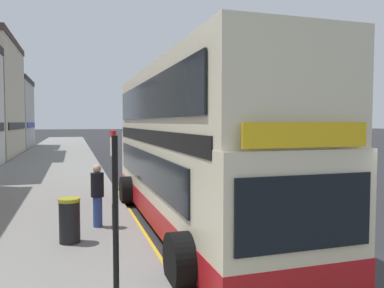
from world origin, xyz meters
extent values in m
plane|color=#28282B|center=(0.00, 32.00, 0.00)|extent=(260.00, 260.00, 0.00)
cube|color=gray|center=(-7.00, 32.00, 0.07)|extent=(6.00, 76.00, 0.14)
cube|color=beige|center=(-2.45, 5.02, 1.35)|extent=(2.52, 11.15, 2.30)
cube|color=beige|center=(-2.45, 5.02, 3.45)|extent=(2.50, 10.93, 1.90)
cube|color=red|center=(-2.45, 5.02, 0.50)|extent=(2.54, 11.17, 0.60)
cube|color=black|center=(-2.45, 5.02, 2.52)|extent=(2.55, 10.26, 0.36)
cube|color=black|center=(-3.73, 5.42, 1.65)|extent=(0.04, 8.92, 0.90)
cube|color=black|center=(-3.73, 5.02, 3.50)|extent=(0.04, 9.81, 1.00)
cube|color=black|center=(-2.45, -0.58, 1.60)|extent=(2.22, 0.04, 1.10)
cube|color=yellow|center=(-2.45, -0.58, 2.72)|extent=(2.02, 0.04, 0.36)
cylinder|color=black|center=(-3.80, 1.00, 0.50)|extent=(0.56, 1.00, 1.00)
cylinder|color=black|center=(-1.10, 1.00, 0.50)|extent=(0.56, 1.00, 1.00)
cylinder|color=black|center=(-3.80, 8.08, 0.50)|extent=(0.56, 1.00, 1.00)
cylinder|color=black|center=(-1.10, 8.08, 0.50)|extent=(0.56, 1.00, 1.00)
cube|color=yellow|center=(-3.92, 5.04, 0.01)|extent=(0.16, 13.77, 0.01)
cube|color=yellow|center=(-1.19, 5.04, 0.01)|extent=(0.16, 13.77, 0.01)
cube|color=yellow|center=(-2.56, 11.84, 0.01)|extent=(2.89, 0.16, 0.01)
cylinder|color=black|center=(-5.03, 0.45, 1.42)|extent=(0.09, 0.09, 2.56)
cube|color=silver|center=(-5.03, 0.70, 2.52)|extent=(0.05, 0.42, 0.30)
cube|color=red|center=(-5.03, 0.70, 2.72)|extent=(0.05, 0.42, 0.10)
cube|color=black|center=(-5.03, 0.55, 1.44)|extent=(0.06, 0.28, 0.40)
cube|color=black|center=(-10.16, 30.20, 2.60)|extent=(0.08, 9.60, 0.56)
cube|color=navy|center=(-10.16, 40.94, 2.60)|extent=(0.08, 7.73, 0.56)
cube|color=#B2B5BA|center=(2.64, 40.65, 0.66)|extent=(1.76, 4.20, 0.72)
cube|color=black|center=(2.64, 40.55, 1.32)|extent=(1.52, 1.90, 0.60)
cylinder|color=black|center=(1.70, 41.96, 0.30)|extent=(0.22, 0.60, 0.60)
cylinder|color=black|center=(3.57, 41.96, 0.30)|extent=(0.22, 0.60, 0.60)
cylinder|color=black|center=(1.70, 39.35, 0.30)|extent=(0.22, 0.60, 0.60)
cylinder|color=black|center=(3.57, 39.35, 0.30)|extent=(0.22, 0.60, 0.60)
cube|color=silver|center=(4.50, 30.72, 0.66)|extent=(1.76, 4.20, 0.72)
cube|color=black|center=(4.50, 30.62, 1.32)|extent=(1.52, 1.90, 0.60)
cylinder|color=black|center=(3.57, 32.03, 0.30)|extent=(0.22, 0.60, 0.60)
cylinder|color=black|center=(5.44, 32.03, 0.30)|extent=(0.22, 0.60, 0.60)
cylinder|color=black|center=(3.57, 29.42, 0.30)|extent=(0.22, 0.60, 0.60)
cylinder|color=black|center=(5.44, 29.42, 0.30)|extent=(0.22, 0.60, 0.60)
cylinder|color=#33478C|center=(-5.04, 4.98, 0.54)|extent=(0.24, 0.24, 0.80)
cylinder|color=black|center=(-5.04, 4.98, 1.26)|extent=(0.34, 0.34, 0.63)
sphere|color=tan|center=(-5.04, 4.98, 1.68)|extent=(0.21, 0.21, 0.21)
cylinder|color=black|center=(-5.73, 3.80, 0.61)|extent=(0.47, 0.47, 0.95)
cylinder|color=#A5991E|center=(-5.73, 3.80, 1.13)|extent=(0.49, 0.49, 0.08)
camera|label=1|loc=(-5.61, -5.25, 2.90)|focal=35.70mm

